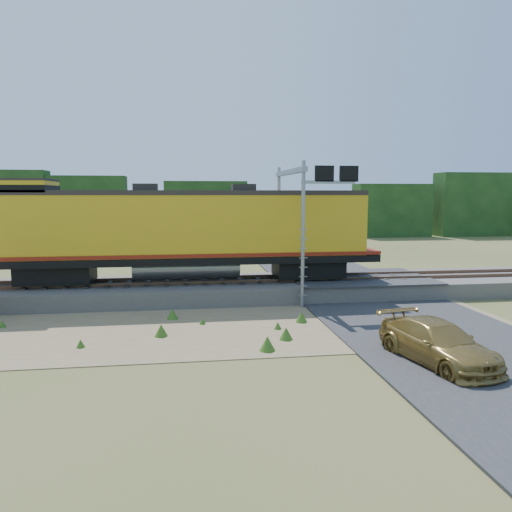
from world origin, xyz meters
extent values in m
plane|color=#475123|center=(0.00, 0.00, 0.00)|extent=(140.00, 140.00, 0.00)
cube|color=slate|center=(0.00, 6.00, 0.40)|extent=(70.00, 5.00, 0.80)
cube|color=brown|center=(0.00, 5.28, 0.88)|extent=(70.00, 0.10, 0.16)
cube|color=brown|center=(0.00, 6.72, 0.88)|extent=(70.00, 0.10, 0.16)
cube|color=#8C7754|center=(-2.00, 0.50, 0.01)|extent=(26.00, 8.00, 0.03)
cube|color=#38383A|center=(7.00, 6.00, 0.83)|extent=(7.00, 5.20, 0.06)
cube|color=#38383A|center=(7.00, 22.00, 0.04)|extent=(7.00, 24.00, 0.08)
cube|color=#163312|center=(0.00, 38.00, 3.25)|extent=(36.00, 3.00, 6.50)
cube|color=black|center=(-7.78, 6.00, 1.38)|extent=(3.35, 2.14, 0.84)
cube|color=black|center=(4.32, 6.00, 1.38)|extent=(3.35, 2.14, 0.84)
cube|color=black|center=(-1.73, 6.00, 1.97)|extent=(18.62, 2.79, 0.34)
cylinder|color=gray|center=(-1.73, 6.00, 1.52)|extent=(5.12, 1.12, 1.12)
cube|color=gold|center=(-1.73, 6.00, 3.58)|extent=(17.22, 2.70, 2.89)
cube|color=maroon|center=(-1.73, 6.00, 2.24)|extent=(18.62, 2.84, 0.17)
cube|color=#28231E|center=(-1.73, 6.00, 5.13)|extent=(17.22, 2.75, 0.22)
cube|color=gold|center=(-8.99, 6.00, 5.35)|extent=(2.42, 2.70, 0.65)
cube|color=#28231E|center=(-8.99, 6.00, 5.71)|extent=(2.42, 2.75, 0.11)
cube|color=black|center=(-8.99, 6.00, 5.30)|extent=(2.47, 2.75, 0.33)
cube|color=#28231E|center=(-3.59, 6.00, 5.35)|extent=(1.12, 0.93, 0.42)
cube|color=#28231E|center=(1.07, 6.00, 5.35)|extent=(1.12, 0.93, 0.42)
cylinder|color=gray|center=(3.36, 3.20, 3.26)|extent=(0.17, 0.17, 6.51)
cylinder|color=gray|center=(3.36, 8.80, 3.26)|extent=(0.17, 0.17, 6.51)
cube|color=gray|center=(3.36, 6.00, 6.14)|extent=(0.23, 6.20, 0.23)
cube|color=gray|center=(4.48, 3.20, 5.58)|extent=(2.42, 0.14, 0.14)
cube|color=black|center=(4.29, 3.20, 5.96)|extent=(0.84, 0.14, 0.70)
cube|color=black|center=(5.41, 3.20, 5.96)|extent=(0.84, 0.14, 0.70)
imported|color=olive|center=(5.64, -4.64, 0.63)|extent=(2.61, 4.61, 1.26)
camera|label=1|loc=(-1.86, -18.20, 5.06)|focal=35.00mm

